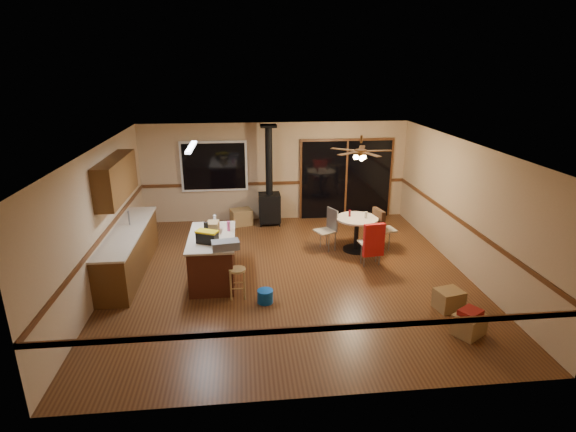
{
  "coord_description": "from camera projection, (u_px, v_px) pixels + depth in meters",
  "views": [
    {
      "loc": [
        -0.87,
        -8.1,
        4.02
      ],
      "look_at": [
        0.0,
        0.3,
        1.15
      ],
      "focal_mm": 28.0,
      "sensor_mm": 36.0,
      "label": 1
    }
  ],
  "objects": [
    {
      "name": "fluorescent_strip",
      "position": [
        191.0,
        147.0,
        8.29
      ],
      "size": [
        0.1,
        1.2,
        0.04
      ],
      "primitive_type": "cube",
      "color": "white",
      "rests_on": "ceiling"
    },
    {
      "name": "blue_bucket",
      "position": [
        265.0,
        296.0,
        7.94
      ],
      "size": [
        0.35,
        0.35,
        0.24
      ],
      "primitive_type": "cylinder",
      "rotation": [
        0.0,
        0.0,
        0.27
      ],
      "color": "#0C4EB4",
      "rests_on": "floor"
    },
    {
      "name": "chair_rail",
      "position": [
        290.0,
        228.0,
        8.68
      ],
      "size": [
        7.0,
        7.0,
        0.08
      ],
      "primitive_type": null,
      "color": "#4F2A13",
      "rests_on": "ground"
    },
    {
      "name": "window",
      "position": [
        214.0,
        166.0,
        11.61
      ],
      "size": [
        1.72,
        0.1,
        1.32
      ],
      "primitive_type": "cube",
      "color": "black",
      "rests_on": "ground"
    },
    {
      "name": "toolbox_grey",
      "position": [
        225.0,
        245.0,
        7.95
      ],
      "size": [
        0.51,
        0.34,
        0.15
      ],
      "primitive_type": "cube",
      "rotation": [
        0.0,
        0.0,
        0.15
      ],
      "color": "slate",
      "rests_on": "kitchen_island"
    },
    {
      "name": "chair_near",
      "position": [
        373.0,
        240.0,
        9.2
      ],
      "size": [
        0.48,
        0.51,
        0.7
      ],
      "color": "tan",
      "rests_on": "ground"
    },
    {
      "name": "ceiling",
      "position": [
        290.0,
        146.0,
        8.17
      ],
      "size": [
        7.0,
        7.0,
        0.0
      ],
      "primitive_type": "plane",
      "rotation": [
        3.14,
        0.0,
        0.0
      ],
      "color": "silver",
      "rests_on": "ground"
    },
    {
      "name": "floor",
      "position": [
        290.0,
        275.0,
        9.01
      ],
      "size": [
        7.0,
        7.0,
        0.0
      ],
      "primitive_type": "plane",
      "color": "#542F17",
      "rests_on": "ground"
    },
    {
      "name": "box_under_window",
      "position": [
        241.0,
        217.0,
        11.77
      ],
      "size": [
        0.62,
        0.54,
        0.42
      ],
      "primitive_type": "cube",
      "rotation": [
        0.0,
        0.0,
        0.28
      ],
      "color": "olive",
      "rests_on": "floor"
    },
    {
      "name": "box_corner_a",
      "position": [
        469.0,
        324.0,
        6.99
      ],
      "size": [
        0.58,
        0.55,
        0.34
      ],
      "primitive_type": "cube",
      "rotation": [
        0.0,
        0.0,
        0.56
      ],
      "color": "olive",
      "rests_on": "floor"
    },
    {
      "name": "kitchen_island",
      "position": [
        213.0,
        257.0,
        8.71
      ],
      "size": [
        0.88,
        1.68,
        0.9
      ],
      "color": "#451C11",
      "rests_on": "ground"
    },
    {
      "name": "box_small_red",
      "position": [
        471.0,
        313.0,
        6.92
      ],
      "size": [
        0.42,
        0.4,
        0.09
      ],
      "primitive_type": "cube",
      "rotation": [
        0.0,
        0.0,
        0.56
      ],
      "color": "maroon",
      "rests_on": "box_corner_a"
    },
    {
      "name": "bottle_white",
      "position": [
        215.0,
        219.0,
        9.22
      ],
      "size": [
        0.07,
        0.07,
        0.18
      ],
      "primitive_type": "cylinder",
      "rotation": [
        0.0,
        0.0,
        -0.33
      ],
      "color": "white",
      "rests_on": "kitchen_island"
    },
    {
      "name": "toolbox_yellow_lid",
      "position": [
        207.0,
        232.0,
        8.17
      ],
      "size": [
        0.45,
        0.36,
        0.03
      ],
      "primitive_type": "cube",
      "rotation": [
        0.0,
        0.0,
        -0.43
      ],
      "color": "gold",
      "rests_on": "toolbox_black"
    },
    {
      "name": "wall_right",
      "position": [
        464.0,
        208.0,
        8.93
      ],
      "size": [
        0.0,
        7.0,
        7.0
      ],
      "primitive_type": "plane",
      "rotation": [
        1.57,
        0.0,
        -1.57
      ],
      "color": "tan",
      "rests_on": "ground"
    },
    {
      "name": "chair_left",
      "position": [
        329.0,
        224.0,
        10.1
      ],
      "size": [
        0.53,
        0.53,
        0.51
      ],
      "color": "tan",
      "rests_on": "ground"
    },
    {
      "name": "chair_right",
      "position": [
        379.0,
        224.0,
        10.08
      ],
      "size": [
        0.53,
        0.5,
        0.7
      ],
      "color": "tan",
      "rests_on": "ground"
    },
    {
      "name": "bottle_pink",
      "position": [
        229.0,
        226.0,
        8.8
      ],
      "size": [
        0.08,
        0.08,
        0.2
      ],
      "primitive_type": "cylinder",
      "rotation": [
        0.0,
        0.0,
        0.24
      ],
      "color": "#D84C8C",
      "rests_on": "kitchen_island"
    },
    {
      "name": "countertop",
      "position": [
        126.0,
        231.0,
        8.88
      ],
      "size": [
        0.64,
        3.04,
        0.04
      ],
      "primitive_type": "cube",
      "color": "beige",
      "rests_on": "lower_cabinets"
    },
    {
      "name": "dining_table",
      "position": [
        357.0,
        228.0,
        10.04
      ],
      "size": [
        0.93,
        0.93,
        0.78
      ],
      "color": "black",
      "rests_on": "ground"
    },
    {
      "name": "ceiling_fan",
      "position": [
        361.0,
        154.0,
        9.5
      ],
      "size": [
        0.24,
        0.24,
        0.55
      ],
      "color": "brown",
      "rests_on": "ceiling"
    },
    {
      "name": "wood_stove",
      "position": [
        269.0,
        198.0,
        11.62
      ],
      "size": [
        0.55,
        0.5,
        2.52
      ],
      "color": "black",
      "rests_on": "ground"
    },
    {
      "name": "wall_front",
      "position": [
        321.0,
        307.0,
        5.29
      ],
      "size": [
        7.0,
        0.0,
        7.0
      ],
      "primitive_type": "plane",
      "rotation": [
        -1.57,
        0.0,
        0.0
      ],
      "color": "tan",
      "rests_on": "ground"
    },
    {
      "name": "wall_back",
      "position": [
        276.0,
        172.0,
        11.88
      ],
      "size": [
        7.0,
        0.0,
        7.0
      ],
      "primitive_type": "plane",
      "rotation": [
        1.57,
        0.0,
        0.0
      ],
      "color": "tan",
      "rests_on": "ground"
    },
    {
      "name": "bar_stool",
      "position": [
        238.0,
        283.0,
        8.08
      ],
      "size": [
        0.4,
        0.4,
        0.56
      ],
      "primitive_type": "cylinder",
      "rotation": [
        0.0,
        0.0,
        -0.39
      ],
      "color": "tan",
      "rests_on": "floor"
    },
    {
      "name": "box_corner_b",
      "position": [
        449.0,
        300.0,
        7.72
      ],
      "size": [
        0.51,
        0.46,
        0.35
      ],
      "primitive_type": "cube",
      "rotation": [
        0.0,
        0.0,
        0.23
      ],
      "color": "olive",
      "rests_on": "floor"
    },
    {
      "name": "wall_left",
      "position": [
        101.0,
        220.0,
        8.25
      ],
      "size": [
        0.0,
        7.0,
        7.0
      ],
      "primitive_type": "plane",
      "rotation": [
        1.57,
        0.0,
        1.57
      ],
      "color": "tan",
      "rests_on": "ground"
    },
    {
      "name": "box_on_island",
      "position": [
        213.0,
        227.0,
        8.76
      ],
      "size": [
        0.24,
        0.32,
        0.2
      ],
      "primitive_type": "cube",
      "rotation": [
        0.0,
        0.0,
        -0.09
      ],
      "color": "olive",
      "rests_on": "kitchen_island"
    },
    {
      "name": "toolbox_black",
      "position": [
        207.0,
        238.0,
        8.2
      ],
      "size": [
        0.42,
        0.34,
        0.21
      ],
      "primitive_type": "cube",
      "rotation": [
        0.0,
        0.0,
        -0.43
      ],
      "color": "black",
      "rests_on": "kitchen_island"
    },
    {
      "name": "sliding_door",
      "position": [
        346.0,
        180.0,
        12.1
      ],
      "size": [
        2.52,
        0.1,
        2.1
      ],
      "primitive_type": "cube",
      "color": "black",
      "rests_on": "ground"
    },
    {
      "name": "upper_cabinets",
      "position": [
        116.0,
        179.0,
        8.73
      ],
      "size": [
        0.35,
        2.0,
        0.8
      ],
      "primitive_type": "cube",
      "color": "#593516",
      "rests_on": "ground"
    },
    {
      "name": "glass_cream",
      "position": [
        366.0,
        215.0,
        9.91
      ],
      "size": [
        0.07,
        0.07,
        0.15
      ],
      "primitive_type": "cylinder",
      "rotation": [
        0.0,
        0.0,
        0.1
      ],
      "color": "beige",
      "rests_on": "dining_table"
    },
    {
      "name": "glass_red",
      "position": [
        350.0,
        213.0,
        10.02
      ],
      "size": [
        0.07,
        0.07,
        0.15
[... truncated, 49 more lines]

